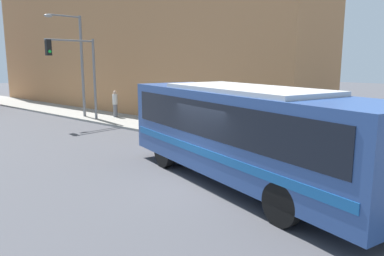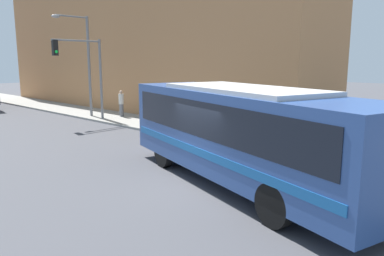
# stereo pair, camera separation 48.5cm
# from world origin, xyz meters

# --- Properties ---
(ground_plane) EXTENTS (120.00, 120.00, 0.00)m
(ground_plane) POSITION_xyz_m (0.00, 0.00, 0.00)
(ground_plane) COLOR #47474C
(sidewalk) EXTENTS (3.37, 70.00, 0.12)m
(sidewalk) POSITION_xyz_m (6.19, 20.00, 0.06)
(sidewalk) COLOR gray
(sidewalk) RESTS_ON ground_plane
(building_facade) EXTENTS (6.00, 31.54, 10.04)m
(building_facade) POSITION_xyz_m (10.87, 16.77, 5.02)
(building_facade) COLOR #B27A4C
(building_facade) RESTS_ON ground_plane
(city_bus) EXTENTS (5.32, 10.34, 3.08)m
(city_bus) POSITION_xyz_m (0.76, -0.90, 1.80)
(city_bus) COLOR #2D4C8C
(city_bus) RESTS_ON ground_plane
(fire_hydrant) EXTENTS (0.28, 0.37, 0.80)m
(fire_hydrant) POSITION_xyz_m (5.10, 2.26, 0.52)
(fire_hydrant) COLOR #999999
(fire_hydrant) RESTS_ON sidewalk
(traffic_light_pole) EXTENTS (3.28, 0.35, 5.05)m
(traffic_light_pole) POSITION_xyz_m (4.10, 13.43, 3.61)
(traffic_light_pole) COLOR slate
(traffic_light_pole) RESTS_ON sidewalk
(parking_meter) EXTENTS (0.14, 0.14, 1.29)m
(parking_meter) POSITION_xyz_m (5.10, 7.30, 1.00)
(parking_meter) COLOR slate
(parking_meter) RESTS_ON sidewalk
(street_lamp) EXTENTS (2.54, 0.28, 6.57)m
(street_lamp) POSITION_xyz_m (4.99, 14.92, 4.07)
(street_lamp) COLOR slate
(street_lamp) RESTS_ON sidewalk
(pedestrian_near_corner) EXTENTS (0.34, 0.34, 1.75)m
(pedestrian_near_corner) POSITION_xyz_m (6.58, 13.16, 1.02)
(pedestrian_near_corner) COLOR slate
(pedestrian_near_corner) RESTS_ON sidewalk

